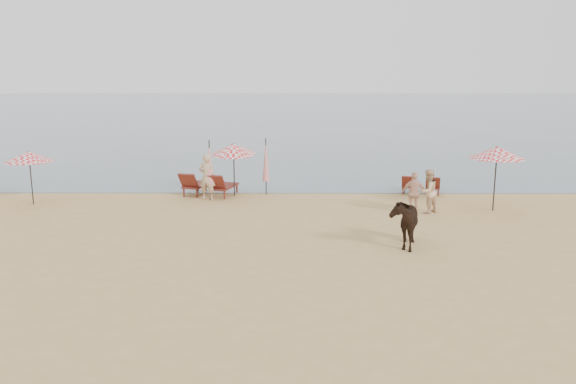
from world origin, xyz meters
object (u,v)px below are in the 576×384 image
at_px(umbrella_open_left_b, 234,149).
at_px(umbrella_closed_right, 266,160).
at_px(cow, 404,221).
at_px(beachgoer_right_a, 428,191).
at_px(beachgoer_right_b, 414,193).
at_px(umbrella_open_right, 497,153).
at_px(lounger_cluster_left, 208,184).
at_px(umbrella_open_left_a, 29,157).
at_px(lounger_cluster_right, 421,185).
at_px(umbrella_closed_left, 210,164).
at_px(beachgoer_left, 207,177).

xyz_separation_m(umbrella_open_left_b, umbrella_closed_right, (1.29, 0.30, -0.50)).
distance_m(cow, beachgoer_right_a, 4.34).
xyz_separation_m(cow, beachgoer_right_b, (1.12, 3.85, 0.01)).
height_order(umbrella_open_right, beachgoer_right_a, umbrella_open_right).
bearing_deg(umbrella_open_right, lounger_cluster_left, 145.10).
bearing_deg(beachgoer_right_b, beachgoer_right_a, -157.08).
bearing_deg(umbrella_open_left_a, lounger_cluster_right, 24.44).
distance_m(umbrella_open_left_b, beachgoer_right_b, 7.45).
bearing_deg(umbrella_closed_right, lounger_cluster_left, -172.63).
xyz_separation_m(umbrella_open_right, beachgoer_right_b, (-3.04, -0.58, -1.38)).
relative_size(umbrella_open_left_a, cow, 1.17).
height_order(lounger_cluster_right, beachgoer_right_b, beachgoer_right_b).
bearing_deg(umbrella_closed_left, umbrella_open_left_a, -173.23).
bearing_deg(cow, umbrella_closed_left, 147.87).
relative_size(umbrella_open_left_b, beachgoer_right_a, 1.42).
bearing_deg(umbrella_open_left_b, lounger_cluster_left, 159.52).
bearing_deg(cow, umbrella_closed_right, 132.16).
bearing_deg(lounger_cluster_left, umbrella_closed_left, -59.61).
height_order(umbrella_open_right, beachgoer_left, umbrella_open_right).
relative_size(lounger_cluster_left, umbrella_open_left_a, 1.14).
distance_m(umbrella_open_left_a, umbrella_closed_left, 6.77).
bearing_deg(umbrella_closed_left, beachgoer_right_b, -16.68).
relative_size(lounger_cluster_right, cow, 1.06).
distance_m(umbrella_closed_right, cow, 8.40).
height_order(umbrella_closed_left, beachgoer_left, umbrella_closed_left).
xyz_separation_m(lounger_cluster_left, lounger_cluster_right, (8.83, 0.55, -0.09)).
bearing_deg(umbrella_closed_right, umbrella_open_left_b, -167.10).
distance_m(umbrella_open_left_a, cow, 14.23).
height_order(umbrella_open_left_a, beachgoer_right_a, umbrella_open_left_a).
bearing_deg(lounger_cluster_right, umbrella_closed_left, -156.49).
distance_m(umbrella_open_right, beachgoer_left, 10.93).
xyz_separation_m(cow, beachgoer_right_a, (1.65, 4.02, 0.05)).
height_order(umbrella_closed_left, cow, umbrella_closed_left).
bearing_deg(beachgoer_right_a, beachgoer_right_b, -20.66).
distance_m(lounger_cluster_right, cow, 7.76).
bearing_deg(beachgoer_left, umbrella_open_left_a, 17.31).
bearing_deg(umbrella_closed_left, beachgoer_right_a, -14.56).
bearing_deg(umbrella_open_right, lounger_cluster_right, 101.14).
distance_m(umbrella_open_right, beachgoer_right_a, 2.88).
height_order(umbrella_open_left_b, cow, umbrella_open_left_b).
distance_m(lounger_cluster_left, umbrella_open_right, 11.20).
relative_size(umbrella_open_right, cow, 1.35).
bearing_deg(beachgoer_right_b, umbrella_closed_left, -11.05).
distance_m(lounger_cluster_right, umbrella_open_right, 4.00).
height_order(beachgoer_left, beachgoer_right_a, beachgoer_left).
distance_m(lounger_cluster_right, beachgoer_left, 8.87).
xyz_separation_m(umbrella_open_left_b, beachgoer_right_b, (6.69, -3.04, -1.19)).
xyz_separation_m(beachgoer_left, beachgoer_right_a, (8.21, -2.12, -0.13)).
xyz_separation_m(umbrella_closed_left, cow, (6.44, -6.12, -0.72)).
bearing_deg(umbrella_open_left_a, umbrella_closed_right, 28.50).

